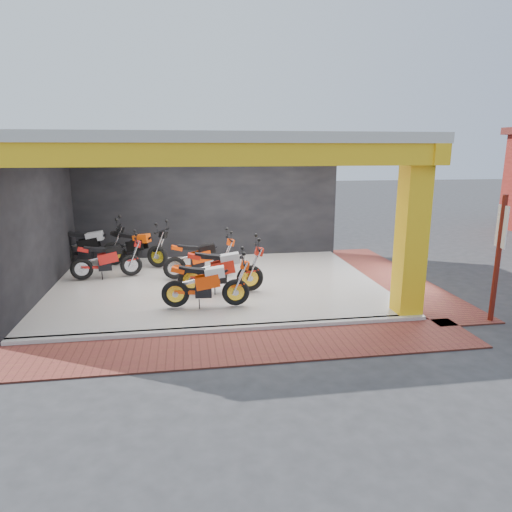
% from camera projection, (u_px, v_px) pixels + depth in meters
% --- Properties ---
extents(ground, '(80.00, 80.00, 0.00)m').
position_uv_depth(ground, '(223.00, 313.00, 9.68)').
color(ground, '#2D2D30').
rests_on(ground, ground).
extents(showroom_floor, '(8.00, 6.00, 0.10)m').
position_uv_depth(showroom_floor, '(216.00, 284.00, 11.59)').
color(showroom_floor, white).
rests_on(showroom_floor, ground).
extents(showroom_ceiling, '(8.40, 6.40, 0.20)m').
position_uv_depth(showroom_ceiling, '(213.00, 140.00, 10.78)').
color(showroom_ceiling, beige).
rests_on(showroom_ceiling, corner_column).
extents(back_wall, '(8.20, 0.20, 3.50)m').
position_uv_depth(back_wall, '(208.00, 203.00, 14.18)').
color(back_wall, black).
rests_on(back_wall, ground).
extents(left_wall, '(0.20, 6.20, 3.50)m').
position_uv_depth(left_wall, '(38.00, 222.00, 10.58)').
color(left_wall, black).
rests_on(left_wall, ground).
extents(corner_column, '(0.50, 0.50, 3.50)m').
position_uv_depth(corner_column, '(412.00, 233.00, 9.13)').
color(corner_column, yellow).
rests_on(corner_column, ground).
extents(header_beam_front, '(8.40, 0.30, 0.40)m').
position_uv_depth(header_beam_front, '(225.00, 155.00, 7.96)').
color(header_beam_front, yellow).
rests_on(header_beam_front, corner_column).
extents(header_beam_right, '(0.30, 6.40, 0.40)m').
position_uv_depth(header_beam_right, '(373.00, 153.00, 11.46)').
color(header_beam_right, yellow).
rests_on(header_beam_right, corner_column).
extents(floor_kerb, '(8.00, 0.20, 0.10)m').
position_uv_depth(floor_kerb, '(228.00, 329.00, 8.69)').
color(floor_kerb, white).
rests_on(floor_kerb, ground).
extents(paver_front, '(9.00, 1.40, 0.03)m').
position_uv_depth(paver_front, '(232.00, 348.00, 7.94)').
color(paver_front, brown).
rests_on(paver_front, ground).
extents(paver_right, '(1.40, 7.00, 0.03)m').
position_uv_depth(paver_right, '(394.00, 277.00, 12.33)').
color(paver_right, brown).
rests_on(paver_right, ground).
extents(signpost, '(0.10, 0.36, 2.55)m').
position_uv_depth(signpost, '(498.00, 254.00, 8.90)').
color(signpost, '#5E170E').
rests_on(signpost, ground).
extents(moto_hero, '(2.01, 0.86, 1.20)m').
position_uv_depth(moto_hero, '(236.00, 279.00, 9.67)').
color(moto_hero, '#F1400A').
rests_on(moto_hero, showroom_floor).
extents(moto_row_a, '(2.14, 0.87, 1.29)m').
position_uv_depth(moto_row_a, '(250.00, 265.00, 10.65)').
color(moto_row_a, red).
rests_on(moto_row_a, showroom_floor).
extents(moto_row_b, '(2.04, 0.95, 1.21)m').
position_uv_depth(moto_row_b, '(223.00, 254.00, 11.99)').
color(moto_row_b, '#E63F09').
rests_on(moto_row_b, showroom_floor).
extents(moto_row_c, '(2.26, 1.66, 1.30)m').
position_uv_depth(moto_row_c, '(157.00, 246.00, 12.81)').
color(moto_row_c, black).
rests_on(moto_row_c, showroom_floor).
extents(moto_row_d, '(1.98, 1.00, 1.16)m').
position_uv_depth(moto_row_d, '(131.00, 255.00, 11.98)').
color(moto_row_d, red).
rests_on(moto_row_d, showroom_floor).
extents(moto_row_e, '(2.25, 0.86, 1.37)m').
position_uv_depth(moto_row_e, '(113.00, 242.00, 13.14)').
color(moto_row_e, black).
rests_on(moto_row_e, showroom_floor).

